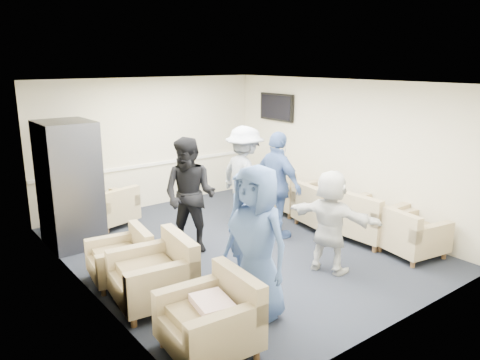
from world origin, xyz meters
TOP-DOWN VIEW (x-y plane):
  - floor at (0.00, 0.00)m, footprint 6.00×6.00m
  - ceiling at (0.00, 0.00)m, footprint 6.00×6.00m
  - back_wall at (0.00, 3.00)m, footprint 5.00×0.02m
  - front_wall at (0.00, -3.00)m, footprint 5.00×0.02m
  - left_wall at (-2.50, 0.00)m, footprint 0.02×6.00m
  - right_wall at (2.50, 0.00)m, footprint 0.02×6.00m
  - chair_rail at (0.00, 2.98)m, footprint 4.98×0.04m
  - tv at (2.44, 1.80)m, footprint 0.10×1.00m
  - armchair_left_near at (-1.93, -2.14)m, footprint 0.97×0.97m
  - armchair_left_mid at (-1.92, -0.86)m, footprint 1.04×1.04m
  - armchair_left_far at (-1.99, 0.03)m, footprint 0.88×0.88m
  - armchair_right_near at (1.96, -1.94)m, footprint 0.97×0.97m
  - armchair_right_midnear at (1.96, -1.13)m, footprint 0.97×0.97m
  - armchair_right_midfar at (1.85, -0.16)m, footprint 1.02×1.02m
  - armchair_right_far at (2.03, 0.90)m, footprint 0.96×0.96m
  - armchair_corner at (-1.21, 2.29)m, footprint 0.97×0.97m
  - vending_machine at (-2.09, 1.83)m, footprint 0.85×0.99m
  - backpack at (-1.51, -0.45)m, footprint 0.26×0.20m
  - pillow at (-1.94, -2.13)m, footprint 0.43×0.52m
  - person_front_left at (-1.12, -1.85)m, footprint 0.77×1.02m
  - person_mid_left at (-0.67, -0.97)m, footprint 0.47×0.63m
  - person_back_left at (-0.67, 0.37)m, footprint 1.10×1.15m
  - person_back_right at (0.73, 0.74)m, footprint 0.72×1.23m
  - person_mid_right at (0.84, -0.04)m, footprint 0.48×1.11m
  - person_front_right at (0.54, -1.52)m, footprint 0.89×1.49m

SIDE VIEW (x-z plane):
  - floor at x=0.00m, z-range 0.00..0.00m
  - backpack at x=-1.51m, z-range 0.01..0.44m
  - armchair_left_far at x=-1.99m, z-range 0.00..0.62m
  - armchair_corner at x=-1.21m, z-range 0.00..0.64m
  - armchair_right_near at x=1.96m, z-range 0.00..0.67m
  - armchair_right_midfar at x=1.85m, z-range 0.00..0.71m
  - armchair_left_near at x=-1.93m, z-range 0.00..0.72m
  - armchair_right_far at x=2.03m, z-range 0.00..0.73m
  - armchair_left_mid at x=-1.92m, z-range 0.00..0.74m
  - armchair_right_midnear at x=1.96m, z-range 0.00..0.75m
  - pillow at x=-1.94m, z-range 0.48..0.61m
  - person_front_right at x=0.54m, z-range 0.00..1.53m
  - person_mid_left at x=-0.67m, z-range 0.00..1.57m
  - chair_rail at x=0.00m, z-range 0.87..0.93m
  - person_back_left at x=-0.67m, z-range 0.00..1.87m
  - person_mid_right at x=0.84m, z-range 0.00..1.87m
  - person_front_left at x=-1.12m, z-range 0.00..1.89m
  - person_back_right at x=0.73m, z-range 0.00..1.89m
  - vending_machine at x=-2.09m, z-range 0.00..2.09m
  - back_wall at x=0.00m, z-range 0.00..2.70m
  - front_wall at x=0.00m, z-range 0.00..2.70m
  - left_wall at x=-2.50m, z-range 0.00..2.70m
  - right_wall at x=2.50m, z-range 0.00..2.70m
  - tv at x=2.44m, z-range 1.76..2.34m
  - ceiling at x=0.00m, z-range 2.70..2.70m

